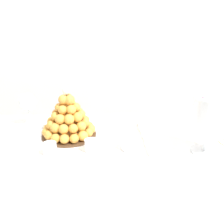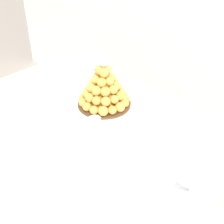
% 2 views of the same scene
% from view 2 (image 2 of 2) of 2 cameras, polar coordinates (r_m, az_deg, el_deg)
% --- Properties ---
extents(buffet_table, '(1.53, 0.89, 0.80)m').
position_cam_2_polar(buffet_table, '(1.28, -0.83, -8.48)').
color(buffet_table, brown).
rests_on(buffet_table, ground_plane).
extents(serving_tray, '(0.64, 0.35, 0.02)m').
position_cam_2_polar(serving_tray, '(1.33, -3.28, -0.18)').
color(serving_tray, white).
rests_on(serving_tray, buffet_table).
extents(croquembouche, '(0.24, 0.24, 0.23)m').
position_cam_2_polar(croquembouche, '(1.34, -1.57, 4.47)').
color(croquembouche, '#4C331E').
rests_on(croquembouche, serving_tray).
extents(dessert_cup_left, '(0.06, 0.06, 0.05)m').
position_cam_2_polar(dessert_cup_left, '(1.43, -12.91, 2.89)').
color(dessert_cup_left, silver).
rests_on(dessert_cup_left, serving_tray).
extents(dessert_cup_mid_left, '(0.05, 0.05, 0.05)m').
position_cam_2_polar(dessert_cup_mid_left, '(1.31, -8.60, 0.25)').
color(dessert_cup_mid_left, silver).
rests_on(dessert_cup_mid_left, serving_tray).
extents(dessert_cup_centre, '(0.05, 0.05, 0.05)m').
position_cam_2_polar(dessert_cup_centre, '(1.22, -3.31, -2.30)').
color(dessert_cup_centre, silver).
rests_on(dessert_cup_centre, serving_tray).
extents(dessert_cup_mid_right, '(0.05, 0.05, 0.05)m').
position_cam_2_polar(dessert_cup_mid_right, '(1.14, 2.01, -5.26)').
color(dessert_cup_mid_right, silver).
rests_on(dessert_cup_mid_right, serving_tray).
extents(creme_brulee_ramekin, '(0.08, 0.08, 0.03)m').
position_cam_2_polar(creme_brulee_ramekin, '(1.45, -10.14, 3.20)').
color(creme_brulee_ramekin, white).
rests_on(creme_brulee_ramekin, serving_tray).
extents(macaron_goblet, '(0.13, 0.13, 0.25)m').
position_cam_2_polar(macaron_goblet, '(0.93, 16.10, -8.26)').
color(macaron_goblet, white).
rests_on(macaron_goblet, buffet_table).
extents(wine_glass, '(0.08, 0.08, 0.17)m').
position_cam_2_polar(wine_glass, '(1.55, -3.13, 9.98)').
color(wine_glass, silver).
rests_on(wine_glass, buffet_table).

